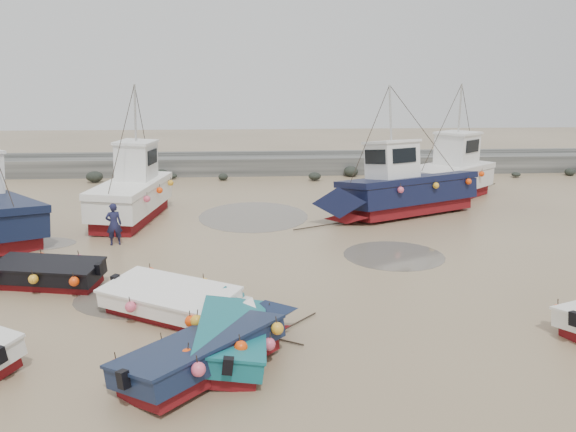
% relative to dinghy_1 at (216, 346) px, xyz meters
% --- Properties ---
extents(ground, '(120.00, 120.00, 0.00)m').
position_rel_dinghy_1_xyz_m(ground, '(0.09, 5.47, -0.54)').
color(ground, tan).
rests_on(ground, ground).
extents(seawall, '(60.00, 4.92, 1.50)m').
position_rel_dinghy_1_xyz_m(seawall, '(0.14, 27.46, 0.08)').
color(seawall, slate).
rests_on(seawall, ground).
extents(puddle_a, '(4.79, 4.79, 0.01)m').
position_rel_dinghy_1_xyz_m(puddle_a, '(-2.10, 4.44, -0.54)').
color(puddle_a, '#5D554A').
rests_on(puddle_a, ground).
extents(puddle_b, '(3.79, 3.79, 0.01)m').
position_rel_dinghy_1_xyz_m(puddle_b, '(6.23, 8.07, -0.54)').
color(puddle_b, '#5D554A').
rests_on(puddle_b, ground).
extents(puddle_c, '(3.53, 3.53, 0.01)m').
position_rel_dinghy_1_xyz_m(puddle_c, '(-7.96, 10.59, -0.54)').
color(puddle_c, '#5D554A').
rests_on(puddle_c, ground).
extents(puddle_d, '(5.29, 5.29, 0.01)m').
position_rel_dinghy_1_xyz_m(puddle_d, '(1.03, 14.79, -0.54)').
color(puddle_d, '#5D554A').
rests_on(puddle_d, ground).
extents(dinghy_1, '(4.88, 5.11, 1.43)m').
position_rel_dinghy_1_xyz_m(dinghy_1, '(0.00, 0.00, 0.00)').
color(dinghy_1, maroon).
rests_on(dinghy_1, ground).
extents(dinghy_2, '(2.12, 5.68, 1.43)m').
position_rel_dinghy_1_xyz_m(dinghy_2, '(0.29, 0.83, 0.01)').
color(dinghy_2, maroon).
rests_on(dinghy_2, ground).
extents(dinghy_4, '(5.61, 2.36, 1.43)m').
position_rel_dinghy_1_xyz_m(dinghy_4, '(-5.91, 5.69, 0.01)').
color(dinghy_4, maroon).
rests_on(dinghy_4, ground).
extents(dinghy_5, '(5.61, 3.95, 1.43)m').
position_rel_dinghy_1_xyz_m(dinghy_5, '(-1.10, 2.85, 0.00)').
color(dinghy_5, maroon).
rests_on(dinghy_5, ground).
extents(cabin_boat_1, '(3.30, 9.52, 6.22)m').
position_rel_dinghy_1_xyz_m(cabin_boat_1, '(-4.59, 14.89, 0.82)').
color(cabin_boat_1, maroon).
rests_on(cabin_boat_1, ground).
extents(cabin_boat_2, '(9.68, 5.86, 6.22)m').
position_rel_dinghy_1_xyz_m(cabin_boat_2, '(8.14, 14.45, 0.79)').
color(cabin_boat_2, maroon).
rests_on(cabin_boat_2, ground).
extents(cabin_boat_3, '(7.79, 7.07, 6.22)m').
position_rel_dinghy_1_xyz_m(cabin_boat_3, '(12.30, 18.60, 0.83)').
color(cabin_boat_3, maroon).
rests_on(cabin_boat_3, ground).
extents(person, '(0.72, 0.59, 1.71)m').
position_rel_dinghy_1_xyz_m(person, '(-4.55, 10.25, -0.54)').
color(person, '#191B39').
rests_on(person, ground).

